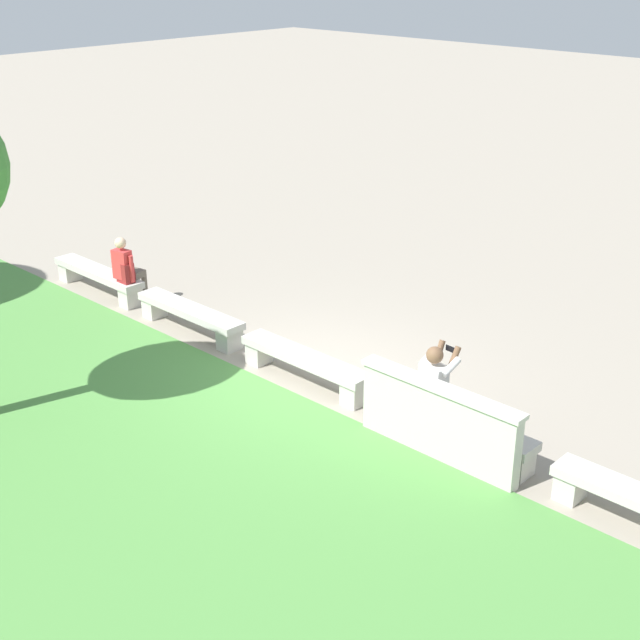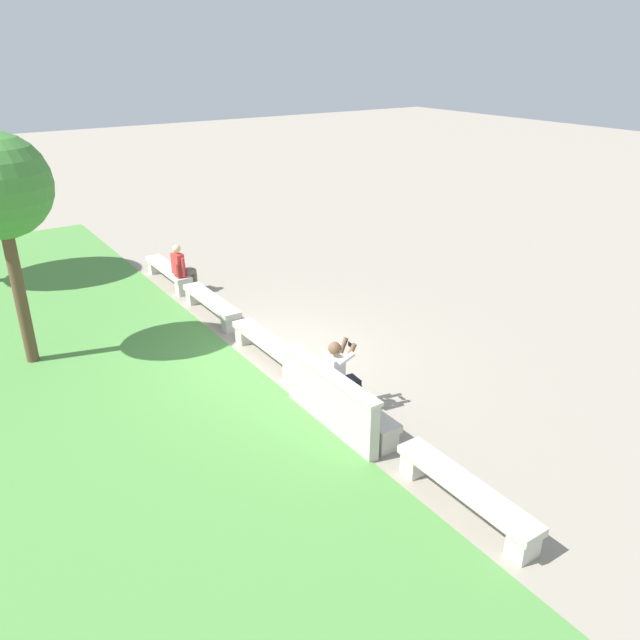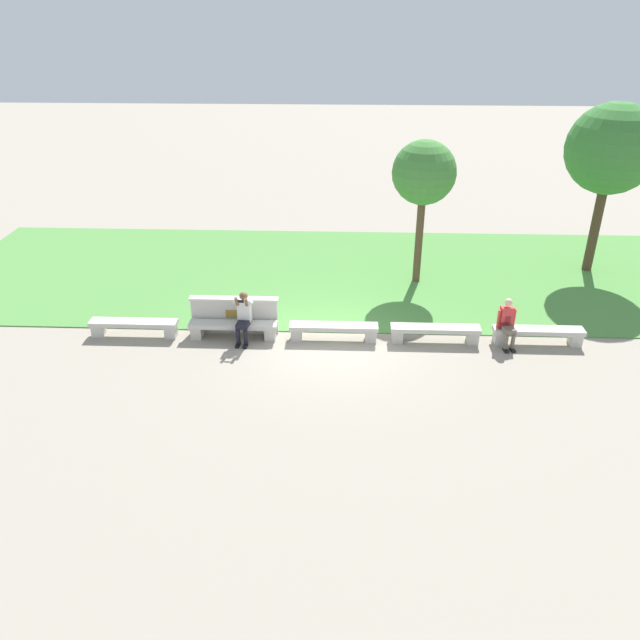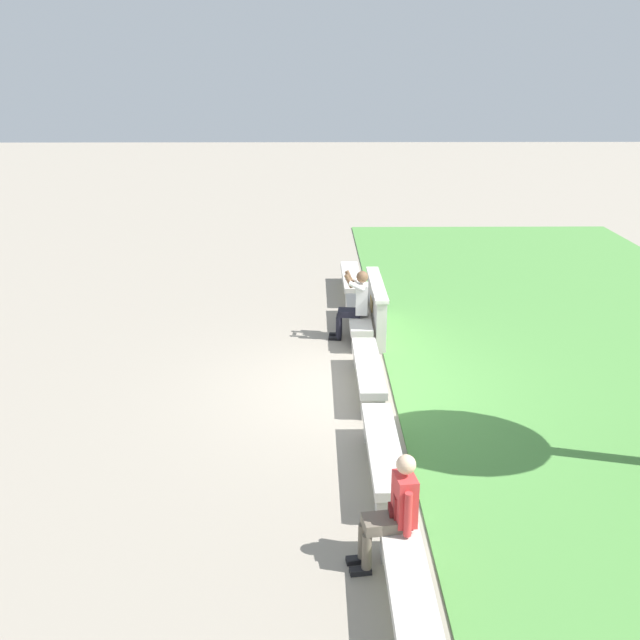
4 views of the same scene
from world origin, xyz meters
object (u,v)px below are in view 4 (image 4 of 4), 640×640
bench_near (358,318)px  person_distant (394,508)px  bench_mid (368,371)px  bench_end (410,595)px  person_photographer (355,301)px  backpack (402,508)px  bench_far (383,453)px  bench_main (351,280)px

bench_near → person_distant: size_ratio=1.83×
bench_mid → bench_end: (5.26, 0.00, 0.00)m
person_photographer → bench_end: bearing=0.6°
backpack → bench_far: bearing=-179.3°
bench_end → backpack: size_ratio=5.37×
bench_near → bench_mid: size_ratio=1.00×
bench_main → backpack: bearing=0.1°
bench_mid → bench_far: bearing=0.0°
bench_near → backpack: backpack is taller
bench_mid → person_distant: size_ratio=1.83×
bench_far → backpack: 1.74m
bench_end → person_distant: bearing=-175.6°
bench_main → bench_far: size_ratio=1.00×
bench_mid → backpack: size_ratio=5.37×
bench_near → bench_mid: (2.63, 0.00, 0.00)m
backpack → person_photographer: bearing=-179.2°
bench_near → bench_main: bearing=180.0°
person_distant → bench_near: bearing=179.5°
bench_main → bench_end: (10.52, 0.00, 0.00)m
bench_near → bench_far: (5.26, 0.00, 0.00)m
bench_main → bench_end: bearing=0.0°
bench_far → bench_near: bearing=180.0°
bench_end → bench_main: bearing=180.0°
bench_near → bench_end: same height
bench_mid → person_distant: bearing=-0.8°
bench_main → bench_end: size_ratio=1.00×
bench_mid → bench_end: size_ratio=1.00×
person_photographer → bench_mid: bearing=1.9°
bench_main → bench_mid: 5.26m
bench_main → bench_mid: size_ratio=1.00×
person_photographer → bench_far: bearing=0.9°
bench_main → person_photographer: size_ratio=1.74×
bench_near → bench_far: bearing=0.0°
bench_end → backpack: 0.97m
bench_near → bench_mid: same height
backpack → bench_near: bearing=-179.8°
bench_near → backpack: (6.97, 0.02, 0.32)m
bench_end → person_photographer: bearing=-179.4°
bench_mid → person_distant: 4.43m
bench_mid → bench_far: (2.63, 0.00, 0.00)m
bench_mid → backpack: backpack is taller
bench_main → bench_near: 2.63m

